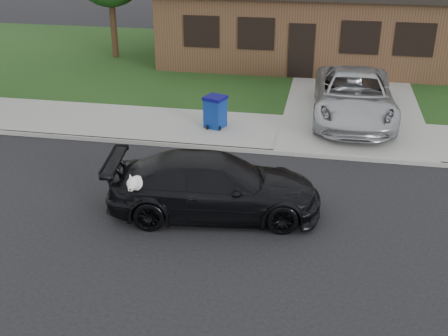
# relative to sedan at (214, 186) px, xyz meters

# --- Properties ---
(ground) EXTENTS (120.00, 120.00, 0.00)m
(ground) POSITION_rel_sedan_xyz_m (-2.78, 0.09, -0.69)
(ground) COLOR black
(ground) RESTS_ON ground
(sidewalk) EXTENTS (60.00, 3.00, 0.12)m
(sidewalk) POSITION_rel_sedan_xyz_m (-2.78, 5.09, -0.63)
(sidewalk) COLOR gray
(sidewalk) RESTS_ON ground
(curb) EXTENTS (60.00, 0.12, 0.12)m
(curb) POSITION_rel_sedan_xyz_m (-2.78, 3.59, -0.63)
(curb) COLOR gray
(curb) RESTS_ON ground
(lawn) EXTENTS (60.00, 13.00, 0.13)m
(lawn) POSITION_rel_sedan_xyz_m (-2.78, 13.09, -0.63)
(lawn) COLOR #193814
(lawn) RESTS_ON ground
(driveway) EXTENTS (4.50, 13.00, 0.14)m
(driveway) POSITION_rel_sedan_xyz_m (3.22, 10.09, -0.62)
(driveway) COLOR gray
(driveway) RESTS_ON ground
(sedan) EXTENTS (4.98, 2.58, 1.38)m
(sedan) POSITION_rel_sedan_xyz_m (0.00, 0.00, 0.00)
(sedan) COLOR black
(sedan) RESTS_ON ground
(minivan) EXTENTS (2.59, 5.43, 1.49)m
(minivan) POSITION_rel_sedan_xyz_m (3.18, 6.64, 0.20)
(minivan) COLOR #B0B3B7
(minivan) RESTS_ON driveway
(recycling_bin) EXTENTS (0.76, 0.76, 0.99)m
(recycling_bin) POSITION_rel_sedan_xyz_m (-1.01, 5.11, -0.07)
(recycling_bin) COLOR navy
(recycling_bin) RESTS_ON sidewalk
(house) EXTENTS (12.60, 8.60, 4.65)m
(house) POSITION_rel_sedan_xyz_m (1.22, 15.09, 1.44)
(house) COLOR #422B1C
(house) RESTS_ON ground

